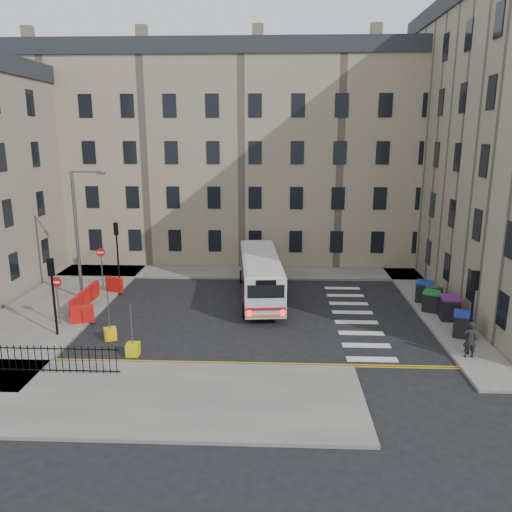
# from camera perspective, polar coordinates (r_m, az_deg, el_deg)

# --- Properties ---
(ground) EXTENTS (120.00, 120.00, 0.00)m
(ground) POSITION_cam_1_polar(r_m,az_deg,el_deg) (29.79, 3.38, -6.60)
(ground) COLOR black
(ground) RESTS_ON ground
(pavement_north) EXTENTS (36.00, 3.20, 0.15)m
(pavement_north) POSITION_cam_1_polar(r_m,az_deg,el_deg) (38.33, -5.82, -1.87)
(pavement_north) COLOR slate
(pavement_north) RESTS_ON ground
(pavement_east) EXTENTS (2.40, 26.00, 0.15)m
(pavement_east) POSITION_cam_1_polar(r_m,az_deg,el_deg) (34.88, 18.27, -4.10)
(pavement_east) COLOR slate
(pavement_east) RESTS_ON ground
(pavement_west) EXTENTS (6.00, 22.00, 0.15)m
(pavement_west) POSITION_cam_1_polar(r_m,az_deg,el_deg) (33.50, -21.44, -5.09)
(pavement_west) COLOR slate
(pavement_west) RESTS_ON ground
(pavement_sw) EXTENTS (20.00, 6.00, 0.15)m
(pavement_sw) POSITION_cam_1_polar(r_m,az_deg,el_deg) (21.64, -15.75, -15.16)
(pavement_sw) COLOR slate
(pavement_sw) RESTS_ON ground
(terrace_north) EXTENTS (38.30, 10.80, 17.20)m
(terrace_north) POSITION_cam_1_polar(r_m,az_deg,el_deg) (43.93, -6.13, 11.43)
(terrace_north) COLOR gray
(terrace_north) RESTS_ON ground
(traffic_light_east) EXTENTS (0.28, 0.22, 4.10)m
(traffic_light_east) POSITION_cam_1_polar(r_m,az_deg,el_deg) (25.36, 23.57, -4.60)
(traffic_light_east) COLOR black
(traffic_light_east) RESTS_ON pavement_east
(traffic_light_nw) EXTENTS (0.28, 0.22, 4.10)m
(traffic_light_nw) POSITION_cam_1_polar(r_m,az_deg,el_deg) (37.03, -15.62, 1.59)
(traffic_light_nw) COLOR black
(traffic_light_nw) RESTS_ON pavement_west
(traffic_light_sw) EXTENTS (0.28, 0.22, 4.10)m
(traffic_light_sw) POSITION_cam_1_polar(r_m,az_deg,el_deg) (27.55, -22.24, -3.06)
(traffic_light_sw) COLOR black
(traffic_light_sw) RESTS_ON pavement_west
(streetlamp) EXTENTS (0.50, 0.22, 8.14)m
(streetlamp) POSITION_cam_1_polar(r_m,az_deg,el_deg) (32.96, -19.81, 2.42)
(streetlamp) COLOR #595B5E
(streetlamp) RESTS_ON pavement_west
(no_entry_north) EXTENTS (0.60, 0.08, 3.00)m
(no_entry_north) POSITION_cam_1_polar(r_m,az_deg,el_deg) (35.53, -17.28, -0.35)
(no_entry_north) COLOR #595B5E
(no_entry_north) RESTS_ON pavement_west
(no_entry_south) EXTENTS (0.60, 0.08, 3.00)m
(no_entry_south) POSITION_cam_1_polar(r_m,az_deg,el_deg) (29.28, -21.79, -3.68)
(no_entry_south) COLOR #595B5E
(no_entry_south) RESTS_ON pavement_west
(roadworks_barriers) EXTENTS (1.66, 6.26, 1.00)m
(roadworks_barriers) POSITION_cam_1_polar(r_m,az_deg,el_deg) (32.08, -18.34, -4.57)
(roadworks_barriers) COLOR red
(roadworks_barriers) RESTS_ON pavement_west
(iron_railings) EXTENTS (7.80, 0.04, 1.20)m
(iron_railings) POSITION_cam_1_polar(r_m,az_deg,el_deg) (24.40, -24.23, -10.71)
(iron_railings) COLOR black
(iron_railings) RESTS_ON pavement_sw
(bus) EXTENTS (3.27, 10.30, 2.75)m
(bus) POSITION_cam_1_polar(r_m,az_deg,el_deg) (32.04, 0.51, -2.12)
(bus) COLOR silver
(bus) RESTS_ON ground
(wheelie_bin_a) EXTENTS (1.31, 1.40, 1.25)m
(wheelie_bin_a) POSITION_cam_1_polar(r_m,az_deg,el_deg) (28.19, 22.58, -7.20)
(wheelie_bin_a) COLOR black
(wheelie_bin_a) RESTS_ON pavement_east
(wheelie_bin_b) EXTENTS (1.16, 1.30, 1.32)m
(wheelie_bin_b) POSITION_cam_1_polar(r_m,az_deg,el_deg) (30.34, 21.22, -5.54)
(wheelie_bin_b) COLOR black
(wheelie_bin_b) RESTS_ON pavement_east
(wheelie_bin_c) EXTENTS (1.28, 1.35, 1.17)m
(wheelie_bin_c) POSITION_cam_1_polar(r_m,az_deg,el_deg) (31.44, 19.38, -4.85)
(wheelie_bin_c) COLOR black
(wheelie_bin_c) RESTS_ON pavement_east
(wheelie_bin_d) EXTENTS (1.15, 1.25, 1.17)m
(wheelie_bin_d) POSITION_cam_1_polar(r_m,az_deg,el_deg) (32.75, 19.39, -4.12)
(wheelie_bin_d) COLOR black
(wheelie_bin_d) RESTS_ON pavement_east
(wheelie_bin_e) EXTENTS (1.33, 1.42, 1.26)m
(wheelie_bin_e) POSITION_cam_1_polar(r_m,az_deg,el_deg) (33.03, 18.66, -3.83)
(wheelie_bin_e) COLOR black
(wheelie_bin_e) RESTS_ON pavement_east
(pedestrian) EXTENTS (0.68, 0.48, 1.78)m
(pedestrian) POSITION_cam_1_polar(r_m,az_deg,el_deg) (25.59, 23.26, -8.76)
(pedestrian) COLOR black
(pedestrian) RESTS_ON pavement_east
(bollard_yellow) EXTENTS (0.80, 0.80, 0.60)m
(bollard_yellow) POSITION_cam_1_polar(r_m,az_deg,el_deg) (27.19, -16.31, -8.53)
(bollard_yellow) COLOR yellow
(bollard_yellow) RESTS_ON ground
(bollard_chevron) EXTENTS (0.62, 0.62, 0.60)m
(bollard_chevron) POSITION_cam_1_polar(r_m,az_deg,el_deg) (25.07, -13.88, -10.31)
(bollard_chevron) COLOR yellow
(bollard_chevron) RESTS_ON ground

